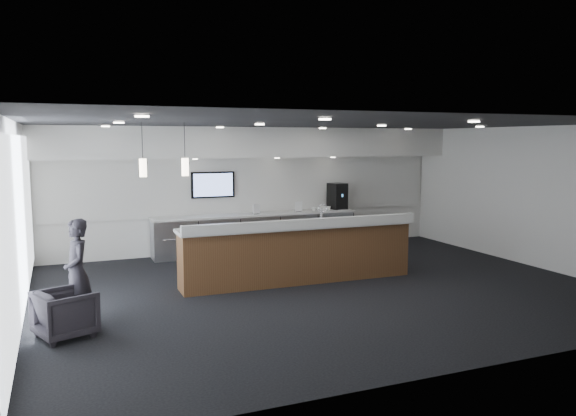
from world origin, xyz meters
name	(u,v)px	position (x,y,z in m)	size (l,w,h in m)	color
ground	(322,288)	(0.00, 0.00, 0.00)	(10.00, 10.00, 0.00)	black
ceiling	(323,123)	(0.00, 0.00, 3.00)	(10.00, 8.00, 0.02)	black
back_wall	(252,189)	(0.00, 4.00, 1.50)	(10.00, 0.02, 3.00)	silver
left_wall	(17,223)	(-5.00, 0.00, 1.50)	(0.02, 8.00, 3.00)	silver
right_wall	(533,197)	(5.00, 0.00, 1.50)	(0.02, 8.00, 3.00)	silver
soffit_bulkhead	(257,142)	(0.00, 3.55, 2.65)	(10.00, 0.90, 0.70)	silver
alcove_panel	(252,185)	(0.00, 3.97, 1.60)	(9.80, 0.06, 1.40)	silver
window_blinds_wall	(20,222)	(-4.96, 0.00, 1.50)	(0.04, 7.36, 2.55)	silver
back_credenza	(257,233)	(0.00, 3.64, 0.48)	(5.06, 0.66, 0.95)	#999CA1
wall_tv	(213,185)	(-1.00, 3.91, 1.65)	(1.05, 0.08, 0.62)	black
pendant_left	(180,166)	(-2.40, 0.80, 2.25)	(0.12, 0.12, 0.30)	#FFEAC6
pendant_right	(140,167)	(-3.10, 0.80, 2.25)	(0.12, 0.12, 0.30)	#FFEAC6
ceiling_can_lights	(323,125)	(0.00, 0.00, 2.97)	(7.00, 5.00, 0.02)	white
service_counter	(298,252)	(-0.22, 0.60, 0.58)	(4.61, 0.85, 1.49)	#55331C
coffee_machine	(337,196)	(2.20, 3.67, 1.28)	(0.44, 0.53, 0.66)	black
info_sign_left	(256,209)	(-0.05, 3.50, 1.07)	(0.17, 0.02, 0.24)	white
info_sign_right	(299,207)	(1.07, 3.56, 1.07)	(0.19, 0.02, 0.25)	white
armchair	(65,314)	(-4.40, -0.97, 0.33)	(0.71, 0.73, 0.67)	black
lounge_guest	(77,272)	(-4.21, -0.45, 0.78)	(0.57, 0.38, 1.57)	black
cup_0	(329,208)	(1.90, 3.55, 1.00)	(0.10, 0.10, 0.09)	white
cup_1	(324,208)	(1.76, 3.55, 1.00)	(0.10, 0.10, 0.09)	white
cup_2	(319,209)	(1.62, 3.55, 1.00)	(0.10, 0.10, 0.09)	white
cup_3	(314,209)	(1.48, 3.55, 1.00)	(0.10, 0.10, 0.09)	white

